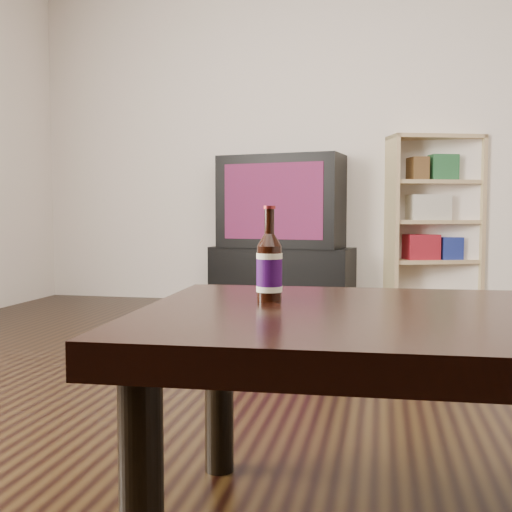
% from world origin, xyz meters
% --- Properties ---
extents(floor, '(5.00, 6.00, 0.01)m').
position_xyz_m(floor, '(0.00, 0.00, -0.01)').
color(floor, black).
rests_on(floor, ground).
extents(wall_back, '(5.00, 0.02, 2.70)m').
position_xyz_m(wall_back, '(0.00, 3.01, 1.35)').
color(wall_back, silver).
rests_on(wall_back, ground).
extents(tv_stand, '(1.13, 0.70, 0.42)m').
position_xyz_m(tv_stand, '(-0.56, 3.00, 0.21)').
color(tv_stand, black).
rests_on(tv_stand, floor).
extents(tv, '(0.99, 0.71, 0.68)m').
position_xyz_m(tv, '(-0.56, 3.00, 0.76)').
color(tv, black).
rests_on(tv, tv_stand).
extents(bookshelf, '(0.72, 0.49, 1.23)m').
position_xyz_m(bookshelf, '(0.50, 3.03, 0.64)').
color(bookshelf, tan).
rests_on(bookshelf, floor).
extents(coffee_table, '(1.31, 0.80, 0.48)m').
position_xyz_m(coffee_table, '(0.31, -0.28, 0.41)').
color(coffee_table, black).
rests_on(coffee_table, floor).
extents(beer_bottle, '(0.07, 0.07, 0.21)m').
position_xyz_m(beer_bottle, '(-0.08, -0.20, 0.55)').
color(beer_bottle, black).
rests_on(beer_bottle, coffee_table).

